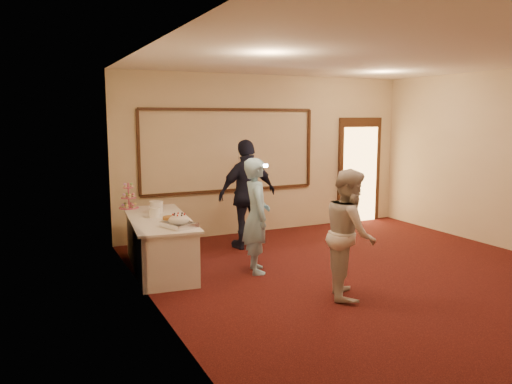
# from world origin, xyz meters

# --- Properties ---
(floor) EXTENTS (7.00, 7.00, 0.00)m
(floor) POSITION_xyz_m (0.00, 0.00, 0.00)
(floor) COLOR black
(floor) RESTS_ON ground
(room_walls) EXTENTS (6.04, 7.04, 3.02)m
(room_walls) POSITION_xyz_m (0.00, 0.00, 2.03)
(room_walls) COLOR beige
(room_walls) RESTS_ON floor
(wall_molding) EXTENTS (3.45, 0.04, 1.55)m
(wall_molding) POSITION_xyz_m (-0.80, 3.47, 1.60)
(wall_molding) COLOR #311D0E
(wall_molding) RESTS_ON room_walls
(doorway) EXTENTS (1.05, 0.07, 2.20)m
(doorway) POSITION_xyz_m (2.15, 3.45, 1.08)
(doorway) COLOR #311D0E
(doorway) RESTS_ON floor
(buffet_table) EXTENTS (1.06, 2.23, 0.77)m
(buffet_table) POSITION_xyz_m (-2.58, 1.90, 0.39)
(buffet_table) COLOR silver
(buffet_table) RESTS_ON floor
(pavlova_tray) EXTENTS (0.45, 0.51, 0.17)m
(pavlova_tray) POSITION_xyz_m (-2.50, 1.17, 0.84)
(pavlova_tray) COLOR silver
(pavlova_tray) RESTS_ON buffet_table
(cupcake_stand) EXTENTS (0.31, 0.31, 0.45)m
(cupcake_stand) POSITION_xyz_m (-2.82, 2.84, 0.93)
(cupcake_stand) COLOR #CB537C
(cupcake_stand) RESTS_ON buffet_table
(plate_stack_a) EXTENTS (0.17, 0.17, 0.14)m
(plate_stack_a) POSITION_xyz_m (-2.63, 1.96, 0.84)
(plate_stack_a) COLOR white
(plate_stack_a) RESTS_ON buffet_table
(plate_stack_b) EXTENTS (0.21, 0.21, 0.17)m
(plate_stack_b) POSITION_xyz_m (-2.51, 2.30, 0.86)
(plate_stack_b) COLOR white
(plate_stack_b) RESTS_ON buffet_table
(tart) EXTENTS (0.25, 0.25, 0.05)m
(tart) POSITION_xyz_m (-2.48, 1.66, 0.79)
(tart) COLOR white
(tart) RESTS_ON buffet_table
(man) EXTENTS (0.53, 0.68, 1.65)m
(man) POSITION_xyz_m (-1.35, 1.18, 0.82)
(man) COLOR #8BC0DE
(man) RESTS_ON floor
(woman) EXTENTS (0.90, 0.97, 1.59)m
(woman) POSITION_xyz_m (-0.73, -0.19, 0.80)
(woman) COLOR beige
(woman) RESTS_ON floor
(guest) EXTENTS (1.13, 0.58, 1.85)m
(guest) POSITION_xyz_m (-0.91, 2.47, 0.92)
(guest) COLOR black
(guest) RESTS_ON floor
(camera_flash) EXTENTS (0.08, 0.06, 0.05)m
(camera_flash) POSITION_xyz_m (-0.72, 2.17, 1.42)
(camera_flash) COLOR white
(camera_flash) RESTS_ON guest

